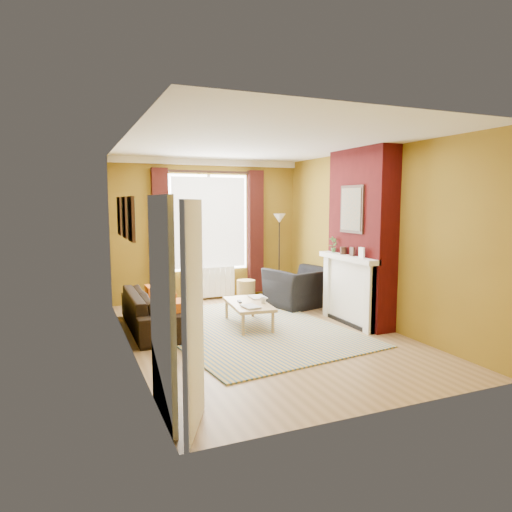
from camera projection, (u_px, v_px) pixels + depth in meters
name	position (u px, v px, depth m)	size (l,w,h in m)	color
ground	(262.00, 334.00, 6.81)	(5.50, 5.50, 0.00)	olive
room_walls	(292.00, 239.00, 7.15)	(3.82, 5.54, 2.83)	olive
striped_rug	(250.00, 328.00, 7.08)	(3.03, 3.89, 0.02)	#346090
sofa	(155.00, 310.00, 7.06)	(2.04, 0.80, 0.60)	black
armchair	(300.00, 287.00, 8.58)	(1.11, 0.97, 0.72)	black
coffee_table	(248.00, 305.00, 7.20)	(0.68, 1.20, 0.38)	tan
wicker_stool	(246.00, 291.00, 8.90)	(0.46, 0.46, 0.45)	olive
floor_lamp	(279.00, 231.00, 9.39)	(0.28, 0.28, 1.72)	black
book_a	(244.00, 308.00, 6.80)	(0.22, 0.30, 0.03)	#999999
book_b	(251.00, 298.00, 7.50)	(0.24, 0.33, 0.03)	#999999
mug	(263.00, 300.00, 7.14)	(0.10, 0.10, 0.09)	#999999
tv_remote	(240.00, 302.00, 7.22)	(0.08, 0.16, 0.02)	#28282B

